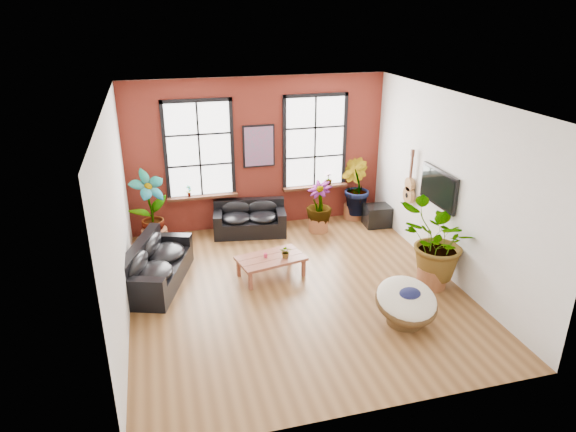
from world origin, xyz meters
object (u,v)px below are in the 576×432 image
sofa_left (155,266)px  coffee_table (271,259)px  sofa_back (250,219)px  papasan_chair (406,302)px

sofa_left → coffee_table: size_ratio=1.58×
sofa_back → coffee_table: 2.15m
sofa_back → sofa_left: (-2.19, -1.87, 0.03)m
coffee_table → papasan_chair: bearing=-62.1°
sofa_back → papasan_chair: (1.80, -4.29, 0.06)m
sofa_back → sofa_left: sofa_left is taller
sofa_back → coffee_table: size_ratio=1.25×
sofa_back → papasan_chair: 4.65m
sofa_left → coffee_table: bearing=-78.6°
sofa_back → papasan_chair: bearing=-58.2°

